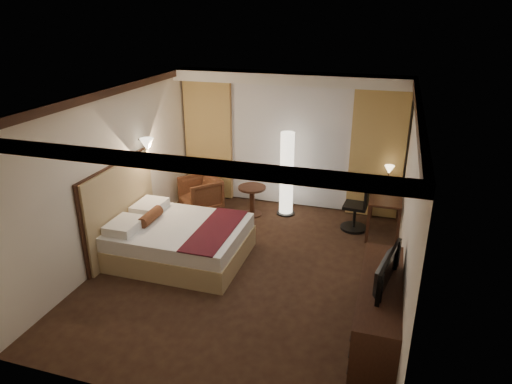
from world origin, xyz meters
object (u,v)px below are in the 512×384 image
(side_table, at_px, (252,201))
(floor_lamp, at_px, (287,174))
(office_chair, at_px, (356,204))
(desk, at_px, (384,213))
(bed, at_px, (180,241))
(television, at_px, (381,262))
(dresser, at_px, (378,310))
(armchair, at_px, (200,192))

(side_table, relative_size, floor_lamp, 0.35)
(office_chair, bearing_deg, desk, 10.20)
(bed, bearing_deg, floor_lamp, 60.51)
(television, bearing_deg, dresser, -78.60)
(bed, relative_size, floor_lamp, 1.23)
(side_table, bearing_deg, television, -49.56)
(side_table, distance_m, floor_lamp, 0.86)
(bed, xyz_separation_m, office_chair, (2.60, 1.89, 0.20))
(floor_lamp, xyz_separation_m, dresser, (1.93, -3.20, -0.45))
(floor_lamp, xyz_separation_m, television, (1.90, -3.20, 0.21))
(desk, xyz_separation_m, television, (0.02, -2.97, 0.67))
(armchair, relative_size, office_chair, 0.73)
(armchair, distance_m, desk, 3.58)
(armchair, height_order, office_chair, office_chair)
(office_chair, bearing_deg, armchair, -175.55)
(bed, xyz_separation_m, side_table, (0.61, 1.94, -0.00))
(bed, xyz_separation_m, floor_lamp, (1.23, 2.18, 0.54))
(bed, distance_m, armchair, 1.96)
(dresser, bearing_deg, bed, 162.04)
(floor_lamp, distance_m, television, 3.73)
(dresser, bearing_deg, side_table, 130.77)
(bed, distance_m, side_table, 2.03)
(bed, xyz_separation_m, armchair, (-0.47, 1.90, 0.06))
(dresser, bearing_deg, office_chair, 101.00)
(side_table, xyz_separation_m, office_chair, (1.99, -0.05, 0.21))
(television, bearing_deg, bed, 83.28)
(armchair, xyz_separation_m, office_chair, (3.07, -0.01, 0.14))
(television, bearing_deg, floor_lamp, 42.05)
(armchair, height_order, dresser, dresser)
(armchair, distance_m, side_table, 1.08)
(bed, height_order, floor_lamp, floor_lamp)
(armchair, xyz_separation_m, desk, (3.58, 0.04, 0.01))
(armchair, distance_m, office_chair, 3.07)
(office_chair, relative_size, television, 1.03)
(dresser, bearing_deg, television, 180.00)
(armchair, xyz_separation_m, television, (3.60, -2.93, 0.68))
(floor_lamp, distance_m, dresser, 3.77)
(armchair, distance_m, dresser, 4.67)
(armchair, relative_size, side_table, 1.23)
(office_chair, distance_m, television, 3.01)
(office_chair, xyz_separation_m, dresser, (0.57, -2.92, -0.12))
(bed, distance_m, television, 3.38)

